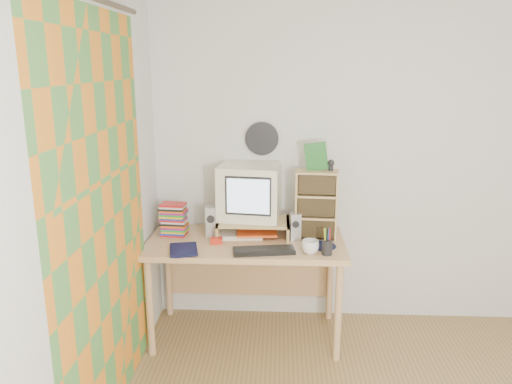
# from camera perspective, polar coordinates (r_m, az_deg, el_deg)

# --- Properties ---
(back_wall) EXTENTS (3.50, 0.00, 3.50)m
(back_wall) POSITION_cam_1_polar(r_m,az_deg,el_deg) (3.87, 14.60, 3.23)
(back_wall) COLOR white
(back_wall) RESTS_ON floor
(left_wall) EXTENTS (0.00, 3.50, 3.50)m
(left_wall) POSITION_cam_1_polar(r_m,az_deg,el_deg) (2.31, -22.01, -4.88)
(left_wall) COLOR white
(left_wall) RESTS_ON floor
(curtain) EXTENTS (0.00, 2.20, 2.20)m
(curtain) POSITION_cam_1_polar(r_m,az_deg,el_deg) (2.74, -16.94, -3.64)
(curtain) COLOR orange
(curtain) RESTS_ON left_wall
(wall_disc) EXTENTS (0.25, 0.02, 0.25)m
(wall_disc) POSITION_cam_1_polar(r_m,az_deg,el_deg) (3.74, 0.68, 6.12)
(wall_disc) COLOR black
(wall_disc) RESTS_ON back_wall
(desk) EXTENTS (1.40, 0.70, 0.75)m
(desk) POSITION_cam_1_polar(r_m,az_deg,el_deg) (3.68, -1.10, -7.18)
(desk) COLOR tan
(desk) RESTS_ON floor
(monitor_riser) EXTENTS (0.52, 0.30, 0.12)m
(monitor_riser) POSITION_cam_1_polar(r_m,az_deg,el_deg) (3.63, -0.29, -3.63)
(monitor_riser) COLOR tan
(monitor_riser) RESTS_ON desk
(crt_monitor) EXTENTS (0.47, 0.47, 0.40)m
(crt_monitor) POSITION_cam_1_polar(r_m,az_deg,el_deg) (3.62, -0.74, -0.00)
(crt_monitor) COLOR white
(crt_monitor) RESTS_ON monitor_riser
(speaker_left) EXTENTS (0.09, 0.09, 0.22)m
(speaker_left) POSITION_cam_1_polar(r_m,az_deg,el_deg) (3.63, -5.09, -3.39)
(speaker_left) COLOR #B1B1B6
(speaker_left) RESTS_ON desk
(speaker_right) EXTENTS (0.08, 0.08, 0.20)m
(speaker_right) POSITION_cam_1_polar(r_m,az_deg,el_deg) (3.57, 4.53, -3.95)
(speaker_right) COLOR #B1B1B6
(speaker_right) RESTS_ON desk
(keyboard) EXTENTS (0.43, 0.20, 0.03)m
(keyboard) POSITION_cam_1_polar(r_m,az_deg,el_deg) (3.34, 0.91, -6.73)
(keyboard) COLOR black
(keyboard) RESTS_ON desk
(dvd_stack) EXTENTS (0.19, 0.14, 0.25)m
(dvd_stack) POSITION_cam_1_polar(r_m,az_deg,el_deg) (3.70, -9.39, -3.00)
(dvd_stack) COLOR brown
(dvd_stack) RESTS_ON desk
(cd_rack) EXTENTS (0.31, 0.18, 0.49)m
(cd_rack) POSITION_cam_1_polar(r_m,az_deg,el_deg) (3.58, 6.90, -1.44)
(cd_rack) COLOR tan
(cd_rack) RESTS_ON desk
(mug) EXTENTS (0.12, 0.12, 0.09)m
(mug) POSITION_cam_1_polar(r_m,az_deg,el_deg) (3.34, 6.20, -6.25)
(mug) COLOR white
(mug) RESTS_ON desk
(diary) EXTENTS (0.25, 0.21, 0.04)m
(diary) POSITION_cam_1_polar(r_m,az_deg,el_deg) (3.40, -9.82, -6.43)
(diary) COLOR #0E1034
(diary) RESTS_ON desk
(mousepad) EXTENTS (0.26, 0.26, 0.00)m
(mousepad) POSITION_cam_1_polar(r_m,az_deg,el_deg) (3.49, 7.50, -6.13)
(mousepad) COLOR black
(mousepad) RESTS_ON desk
(pen_cup) EXTENTS (0.08, 0.08, 0.14)m
(pen_cup) POSITION_cam_1_polar(r_m,az_deg,el_deg) (3.33, 8.13, -5.96)
(pen_cup) COLOR black
(pen_cup) RESTS_ON desk
(papers) EXTENTS (0.35, 0.27, 0.04)m
(papers) POSITION_cam_1_polar(r_m,az_deg,el_deg) (3.67, -1.15, -4.64)
(papers) COLOR silver
(papers) RESTS_ON desk
(red_box) EXTENTS (0.09, 0.06, 0.04)m
(red_box) POSITION_cam_1_polar(r_m,az_deg,el_deg) (3.52, -4.56, -5.57)
(red_box) COLOR red
(red_box) RESTS_ON desk
(game_box) EXTENTS (0.15, 0.03, 0.19)m
(game_box) POSITION_cam_1_polar(r_m,az_deg,el_deg) (3.52, 6.88, 4.05)
(game_box) COLOR #1B601F
(game_box) RESTS_ON cd_rack
(webcam) EXTENTS (0.05, 0.05, 0.08)m
(webcam) POSITION_cam_1_polar(r_m,az_deg,el_deg) (3.52, 8.55, 3.05)
(webcam) COLOR black
(webcam) RESTS_ON cd_rack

